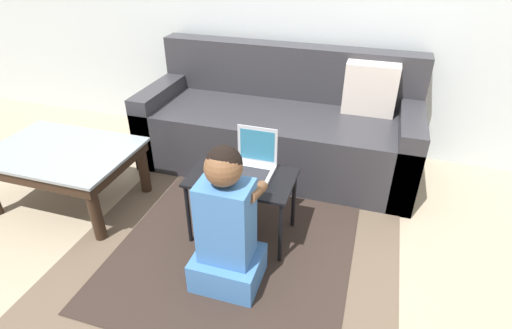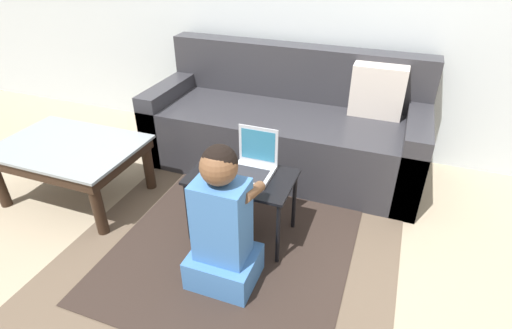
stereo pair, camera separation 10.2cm
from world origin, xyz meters
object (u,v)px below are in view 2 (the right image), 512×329
object	(u,v)px
couch	(286,128)
coffee_table	(70,154)
person_seated	(222,227)
computer_mouse	(220,168)
laptop	(253,167)
laptop_desk	(242,184)

from	to	relation	value
couch	coffee_table	world-z (taller)	couch
coffee_table	person_seated	xyz separation A→B (m)	(1.25, -0.34, 0.02)
couch	computer_mouse	world-z (taller)	couch
coffee_table	laptop	distance (m)	1.26
couch	laptop_desk	xyz separation A→B (m)	(0.01, -0.90, 0.07)
couch	laptop_desk	distance (m)	0.91
laptop_desk	computer_mouse	bearing A→B (deg)	178.51
laptop_desk	computer_mouse	xyz separation A→B (m)	(-0.14, 0.00, 0.07)
laptop	computer_mouse	bearing A→B (deg)	-165.33
couch	laptop	size ratio (longest dim) A/B	8.16
laptop_desk	person_seated	xyz separation A→B (m)	(0.05, -0.37, -0.01)
couch	person_seated	world-z (taller)	couch
couch	laptop	xyz separation A→B (m)	(0.06, -0.85, 0.16)
person_seated	computer_mouse	bearing A→B (deg)	116.37
laptop_desk	computer_mouse	world-z (taller)	computer_mouse
laptop	computer_mouse	size ratio (longest dim) A/B	2.30
laptop	computer_mouse	xyz separation A→B (m)	(-0.18, -0.05, -0.02)
coffee_table	computer_mouse	xyz separation A→B (m)	(1.07, 0.03, 0.10)
couch	laptop_desk	bearing A→B (deg)	-89.36
laptop_desk	computer_mouse	size ratio (longest dim) A/B	5.52
laptop	person_seated	world-z (taller)	person_seated
couch	coffee_table	size ratio (longest dim) A/B	2.21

